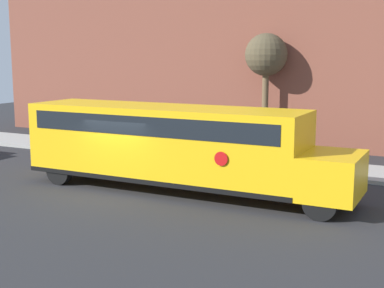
% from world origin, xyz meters
% --- Properties ---
extents(ground_plane, '(60.00, 60.00, 0.00)m').
position_xyz_m(ground_plane, '(0.00, 0.00, 0.00)').
color(ground_plane, '#28282B').
extents(sidewalk_strip, '(44.00, 3.00, 0.15)m').
position_xyz_m(sidewalk_strip, '(0.00, 6.50, 0.07)').
color(sidewalk_strip, '#9E9E99').
rests_on(sidewalk_strip, ground).
extents(building_backdrop, '(32.00, 4.00, 8.40)m').
position_xyz_m(building_backdrop, '(0.00, 13.00, 4.20)').
color(building_backdrop, brown).
rests_on(building_backdrop, ground).
extents(school_bus, '(11.73, 2.57, 2.95)m').
position_xyz_m(school_bus, '(1.59, 0.93, 1.71)').
color(school_bus, yellow).
rests_on(school_bus, ground).
extents(tree_near_sidewalk, '(2.09, 2.09, 5.77)m').
position_xyz_m(tree_near_sidewalk, '(1.65, 10.24, 4.61)').
color(tree_near_sidewalk, brown).
rests_on(tree_near_sidewalk, ground).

